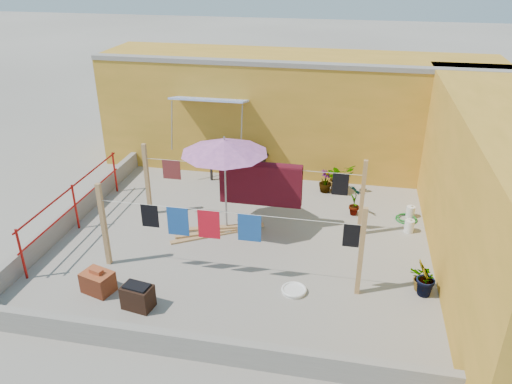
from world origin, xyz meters
TOP-DOWN VIEW (x-y plane):
  - ground at (0.00, 0.00)m, footprint 80.00×80.00m
  - wall_back at (0.50, 4.69)m, footprint 11.00×3.27m
  - wall_right at (5.20, 0.00)m, footprint 2.40×9.00m
  - parapet_front at (0.00, -3.58)m, footprint 8.30×0.16m
  - parapet_left at (-4.08, 0.00)m, footprint 0.16×7.30m
  - red_railing at (-3.85, -0.20)m, footprint 0.05×4.20m
  - clothesline_rig at (0.19, 0.57)m, footprint 5.09×2.35m
  - patio_umbrella at (-0.47, 0.37)m, footprint 2.46×2.46m
  - outdoor_table at (-0.87, 3.20)m, footprint 1.63×0.98m
  - brick_stack at (-2.26, -2.30)m, footprint 0.65×0.55m
  - lumber_pile at (-0.64, 0.19)m, footprint 1.95×1.17m
  - brazier at (-1.34, -2.59)m, footprint 0.58×0.44m
  - white_basin at (1.34, -1.61)m, footprint 0.48×0.48m
  - water_jug_a at (3.62, 1.12)m, footprint 0.21×0.21m
  - water_jug_b at (3.70, 1.86)m, footprint 0.20×0.20m
  - green_hose at (3.61, 1.69)m, footprint 0.52×0.52m
  - plant_back_a at (1.94, 2.94)m, footprint 0.95×0.93m
  - plant_back_b at (1.58, 2.86)m, footprint 0.43×0.43m
  - plant_right_a at (2.37, 1.70)m, footprint 0.49×0.51m
  - plant_right_b at (3.70, -1.25)m, footprint 0.49×0.53m
  - plant_right_c at (3.70, -1.08)m, footprint 0.64×0.63m

SIDE VIEW (x-z plane):
  - ground at x=0.00m, z-range 0.00..0.00m
  - green_hose at x=3.61m, z-range 0.00..0.07m
  - white_basin at x=1.34m, z-range 0.00..0.09m
  - lumber_pile at x=-0.64m, z-range 0.00..0.12m
  - water_jug_b at x=3.70m, z-range -0.02..0.30m
  - water_jug_a at x=3.62m, z-range -0.02..0.32m
  - brick_stack at x=-2.26m, z-range -0.03..0.45m
  - parapet_front at x=0.00m, z-range 0.00..0.44m
  - parapet_left at x=-4.08m, z-range 0.00..0.44m
  - brazier at x=-1.34m, z-range -0.01..0.47m
  - plant_right_c at x=3.70m, z-range 0.00..0.53m
  - plant_back_b at x=1.58m, z-range 0.00..0.60m
  - plant_right_b at x=3.70m, z-range 0.00..0.78m
  - plant_back_a at x=1.94m, z-range 0.00..0.80m
  - plant_right_a at x=2.37m, z-range 0.00..0.80m
  - outdoor_table at x=-0.87m, z-range 0.29..1.01m
  - red_railing at x=-3.85m, z-range 0.17..1.27m
  - clothesline_rig at x=0.19m, z-range 0.12..1.92m
  - wall_right at x=5.20m, z-range 0.00..3.20m
  - wall_back at x=0.50m, z-range 0.00..3.21m
  - patio_umbrella at x=-0.47m, z-range 0.90..3.17m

